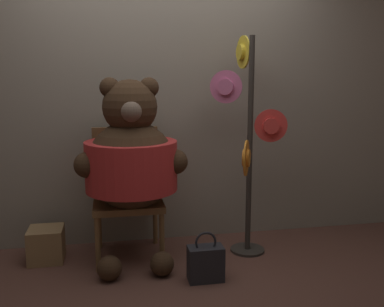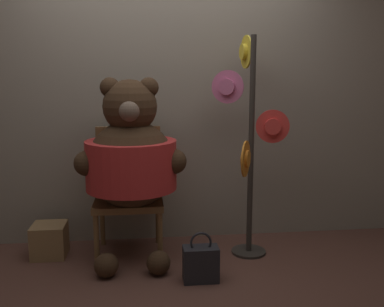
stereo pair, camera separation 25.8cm
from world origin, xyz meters
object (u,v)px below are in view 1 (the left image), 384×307
Objects in this scene: chair at (127,189)px; teddy_bear at (131,160)px; hat_display_rack at (248,134)px; handbag_on_ground at (206,263)px.

chair is 0.72× the size of teddy_bear.
handbag_on_ground is at bearing -133.96° from hat_display_rack.
teddy_bear is 0.81× the size of hat_display_rack.
handbag_on_ground is (-0.44, -0.46, -0.85)m from hat_display_rack.
chair is 1.06m from hat_display_rack.
teddy_bear is at bearing 137.86° from handbag_on_ground.
chair is 2.82× the size of handbag_on_ground.
chair reaches higher than handbag_on_ground.
teddy_bear is at bearing -80.76° from chair.
chair is at bearing 129.51° from handbag_on_ground.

